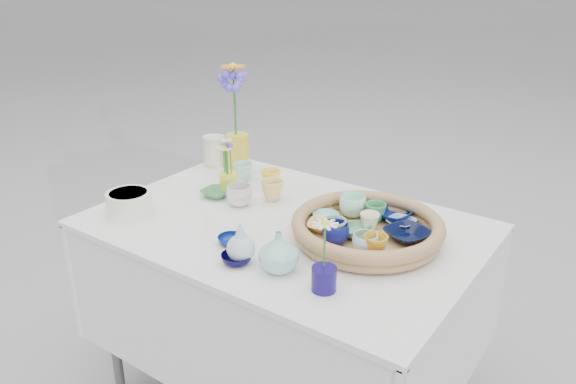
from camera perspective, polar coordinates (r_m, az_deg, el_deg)
The scene contains 32 objects.
wicker_tray at distance 1.76m, azimuth 8.05°, elevation -3.73°, with size 0.47×0.47×0.08m, color #936F48, non-canonical shape.
tray_ceramic_0 at distance 1.89m, azimuth 10.51°, elevation -2.12°, with size 0.13×0.13×0.03m, color #06144D.
tray_ceramic_1 at distance 1.76m, azimuth 12.02°, elevation -4.26°, with size 0.13×0.13×0.03m, color black.
tray_ceramic_2 at distance 1.64m, azimuth 8.86°, elevation -5.44°, with size 0.07×0.07×0.07m, color gold.
tray_ceramic_3 at distance 1.75m, azimuth 6.94°, elevation -4.01°, with size 0.10×0.10×0.03m, color #59976C.
tray_ceramic_4 at distance 1.71m, azimuth 4.68°, elevation -3.90°, with size 0.08×0.08×0.07m, color #89AF8C.
tray_ceramic_5 at distance 1.84m, azimuth 3.86°, elevation -2.61°, with size 0.09×0.09×0.03m, color #96EFE9.
tray_ceramic_6 at distance 1.87m, azimuth 6.59°, elevation -1.43°, with size 0.09×0.09×0.07m, color #B4F7DB.
tray_ceramic_7 at distance 1.79m, azimuth 8.29°, elevation -3.02°, with size 0.06×0.06×0.06m, color white.
tray_ceramic_8 at distance 1.84m, azimuth 11.44°, elevation -3.06°, with size 0.09×0.09×0.02m, color #7898CD.
tray_ceramic_9 at distance 1.69m, azimuth 4.85°, elevation -4.21°, with size 0.08×0.08×0.07m, color navy.
tray_ceramic_10 at distance 1.78m, azimuth 3.79°, elevation -3.45°, with size 0.11×0.11×0.03m, color #F7C66C.
tray_ceramic_11 at distance 1.65m, azimuth 7.84°, elevation -5.22°, with size 0.08×0.08×0.06m, color #A9E6DC.
tray_ceramic_12 at distance 1.85m, azimuth 8.89°, elevation -2.06°, with size 0.07×0.07×0.06m, color #3E8F5C.
loose_ceramic_0 at distance 2.14m, azimuth -1.76°, elevation 1.35°, with size 0.08×0.08×0.07m, color #FDD449.
loose_ceramic_1 at distance 2.03m, azimuth -1.61°, elevation 0.18°, with size 0.08×0.08×0.08m, color #ECC566.
loose_ceramic_2 at distance 2.08m, azimuth -7.30°, elevation -0.11°, with size 0.11×0.11×0.03m, color #3C7D46.
loose_ceramic_3 at distance 1.99m, azimuth -4.97°, elevation -0.35°, with size 0.09×0.09×0.07m, color beige.
loose_ceramic_4 at distance 1.74m, azimuth -5.85°, elevation -4.88°, with size 0.08×0.08×0.02m, color navy.
loose_ceramic_5 at distance 2.22m, azimuth -4.61°, elevation 2.06°, with size 0.08×0.08×0.07m, color #A7DCC9.
loose_ceramic_6 at distance 1.63m, azimuth -5.24°, elevation -6.75°, with size 0.09×0.09×0.03m, color black.
fluted_bowl at distance 1.99m, azimuth -15.83°, elevation -1.10°, with size 0.15×0.15×0.08m, color silver, non-canonical shape.
bud_vase_paleblue at distance 1.62m, azimuth -4.82°, elevation -5.05°, with size 0.08×0.08×0.13m, color #AEC4DB, non-canonical shape.
bud_vase_seafoam at distance 1.57m, azimuth -0.96°, elevation -6.04°, with size 0.11×0.11×0.12m, color #91CFC0.
bud_vase_cobalt at distance 1.50m, azimuth 3.68°, elevation -8.80°, with size 0.07×0.07×0.07m, color #140A53.
single_daisy at distance 1.46m, azimuth 3.73°, elevation -5.43°, with size 0.08×0.08×0.14m, color white, non-canonical shape.
tall_vase_yellow at distance 2.27m, azimuth -5.10°, elevation 3.85°, with size 0.09×0.09×0.17m, color yellow.
gerbera at distance 2.21m, azimuth -5.49°, elevation 9.18°, with size 0.11×0.11×0.29m, color orange, non-canonical shape.
hydrangea at distance 2.23m, azimuth -5.38°, elevation 8.53°, with size 0.08×0.08×0.29m, color #7353BE, non-canonical shape.
white_pitcher at distance 2.39m, azimuth -7.49°, elevation 4.16°, with size 0.13×0.09×0.13m, color silver, non-canonical shape.
daisy_cup at distance 2.12m, azimuth -6.07°, elevation 1.03°, with size 0.07×0.07×0.07m, color yellow.
daisy_posy at distance 2.09m, azimuth -6.09°, elevation 3.74°, with size 0.08×0.08×0.14m, color white, non-canonical shape.
Camera 1 is at (0.98, -1.36, 1.58)m, focal length 35.00 mm.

